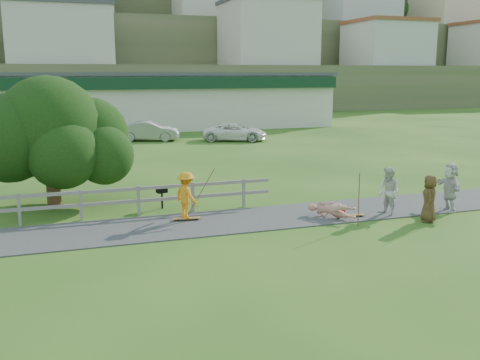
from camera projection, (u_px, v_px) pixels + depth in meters
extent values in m
plane|color=#295217|center=(218.00, 236.00, 16.87)|extent=(260.00, 260.00, 0.00)
cube|color=#39393C|center=(205.00, 223.00, 18.26)|extent=(34.00, 3.00, 0.04)
cube|color=slate|center=(19.00, 210.00, 17.97)|extent=(0.10, 0.10, 1.10)
cube|color=slate|center=(81.00, 205.00, 18.59)|extent=(0.10, 0.10, 1.10)
cube|color=slate|center=(139.00, 201.00, 19.21)|extent=(0.10, 0.10, 1.10)
cube|color=slate|center=(193.00, 197.00, 19.83)|extent=(0.10, 0.10, 1.10)
cube|color=slate|center=(244.00, 193.00, 20.45)|extent=(0.10, 0.10, 1.10)
cube|color=slate|center=(65.00, 193.00, 18.35)|extent=(15.00, 0.08, 0.12)
cube|color=slate|center=(66.00, 206.00, 18.44)|extent=(15.00, 0.08, 0.12)
cube|color=beige|center=(155.00, 101.00, 50.19)|extent=(32.00, 10.00, 4.80)
cube|color=#12331E|center=(165.00, 83.00, 44.99)|extent=(32.00, 0.60, 1.00)
cube|color=#47484C|center=(154.00, 74.00, 49.68)|extent=(32.50, 10.50, 0.30)
cube|color=#475532|center=(97.00, 89.00, 67.43)|extent=(220.00, 14.00, 6.00)
cube|color=beige|center=(94.00, 36.00, 66.14)|extent=(10.00, 9.00, 7.00)
cube|color=#47484C|center=(92.00, 4.00, 65.40)|extent=(10.40, 9.40, 0.50)
cube|color=#475532|center=(90.00, 63.00, 78.83)|extent=(220.00, 14.00, 13.00)
cube|color=#475532|center=(84.00, 40.00, 90.13)|extent=(220.00, 14.00, 21.00)
cube|color=#475532|center=(80.00, 19.00, 101.33)|extent=(220.00, 14.00, 30.00)
cube|color=#475532|center=(76.00, 1.00, 113.36)|extent=(220.00, 14.00, 40.00)
imported|color=orange|center=(186.00, 198.00, 18.44)|extent=(0.98, 1.22, 1.64)
imported|color=tan|center=(331.00, 210.00, 18.86)|extent=(1.58, 1.41, 0.63)
imported|color=beige|center=(389.00, 192.00, 19.09)|extent=(0.81, 0.97, 1.78)
imported|color=#523B20|center=(429.00, 198.00, 18.38)|extent=(0.88, 0.96, 1.65)
imported|color=beige|center=(450.00, 187.00, 19.74)|extent=(0.84, 1.76, 1.82)
imported|color=#95979C|center=(149.00, 131.00, 40.27)|extent=(4.72, 2.72, 1.47)
imported|color=white|center=(235.00, 132.00, 40.32)|extent=(5.32, 3.85, 1.34)
sphere|color=red|center=(341.00, 211.00, 19.41)|extent=(0.29, 0.29, 0.29)
cylinder|color=brown|center=(200.00, 189.00, 18.96)|extent=(0.03, 0.03, 2.03)
cylinder|color=brown|center=(359.00, 200.00, 17.87)|extent=(0.03, 0.03, 1.80)
cylinder|color=brown|center=(434.00, 200.00, 18.07)|extent=(0.03, 0.03, 1.67)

